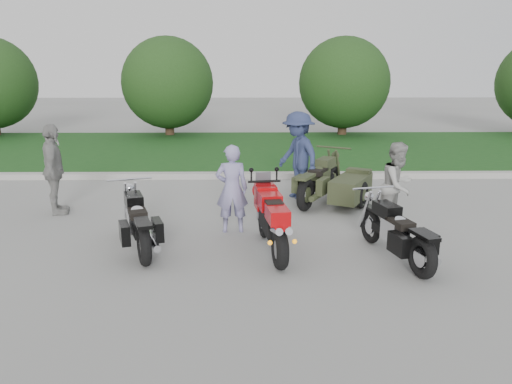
{
  "coord_description": "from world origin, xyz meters",
  "views": [
    {
      "loc": [
        0.21,
        -6.72,
        2.86
      ],
      "look_at": [
        0.33,
        1.39,
        0.8
      ],
      "focal_mm": 35.0,
      "sensor_mm": 36.0,
      "label": 1
    }
  ],
  "objects_px": {
    "cruiser_sidecar": "(337,185)",
    "person_stripe": "(232,189)",
    "cruiser_right": "(398,235)",
    "cruiser_left": "(138,224)",
    "person_grey": "(398,186)",
    "person_back": "(54,170)",
    "sportbike_red": "(272,219)",
    "person_denim": "(298,155)"
  },
  "relations": [
    {
      "from": "cruiser_sidecar",
      "to": "person_back",
      "type": "relative_size",
      "value": 1.23
    },
    {
      "from": "cruiser_sidecar",
      "to": "person_grey",
      "type": "height_order",
      "value": "person_grey"
    },
    {
      "from": "sportbike_red",
      "to": "person_stripe",
      "type": "distance_m",
      "value": 1.25
    },
    {
      "from": "cruiser_right",
      "to": "person_stripe",
      "type": "distance_m",
      "value": 2.91
    },
    {
      "from": "cruiser_left",
      "to": "person_grey",
      "type": "relative_size",
      "value": 1.33
    },
    {
      "from": "person_stripe",
      "to": "person_back",
      "type": "bearing_deg",
      "value": -22.66
    },
    {
      "from": "cruiser_left",
      "to": "person_denim",
      "type": "distance_m",
      "value": 4.32
    },
    {
      "from": "cruiser_sidecar",
      "to": "person_stripe",
      "type": "xyz_separation_m",
      "value": [
        -2.15,
        -1.71,
        0.36
      ]
    },
    {
      "from": "sportbike_red",
      "to": "person_stripe",
      "type": "xyz_separation_m",
      "value": [
        -0.65,
        1.05,
        0.22
      ]
    },
    {
      "from": "cruiser_right",
      "to": "person_back",
      "type": "distance_m",
      "value": 6.56
    },
    {
      "from": "sportbike_red",
      "to": "cruiser_sidecar",
      "type": "distance_m",
      "value": 3.14
    },
    {
      "from": "person_back",
      "to": "sportbike_red",
      "type": "bearing_deg",
      "value": -133.72
    },
    {
      "from": "cruiser_right",
      "to": "cruiser_sidecar",
      "type": "distance_m",
      "value": 3.14
    },
    {
      "from": "cruiser_sidecar",
      "to": "person_stripe",
      "type": "height_order",
      "value": "person_stripe"
    },
    {
      "from": "person_back",
      "to": "cruiser_sidecar",
      "type": "bearing_deg",
      "value": -100.18
    },
    {
      "from": "cruiser_left",
      "to": "person_back",
      "type": "height_order",
      "value": "person_back"
    },
    {
      "from": "cruiser_left",
      "to": "person_grey",
      "type": "height_order",
      "value": "person_grey"
    },
    {
      "from": "cruiser_sidecar",
      "to": "person_back",
      "type": "distance_m",
      "value": 5.7
    },
    {
      "from": "sportbike_red",
      "to": "person_back",
      "type": "distance_m",
      "value": 4.71
    },
    {
      "from": "person_denim",
      "to": "person_stripe",
      "type": "bearing_deg",
      "value": -61.75
    },
    {
      "from": "person_denim",
      "to": "person_back",
      "type": "relative_size",
      "value": 1.07
    },
    {
      "from": "person_grey",
      "to": "person_back",
      "type": "distance_m",
      "value": 6.53
    },
    {
      "from": "person_stripe",
      "to": "cruiser_sidecar",
      "type": "bearing_deg",
      "value": -146.07
    },
    {
      "from": "person_stripe",
      "to": "person_denim",
      "type": "height_order",
      "value": "person_denim"
    },
    {
      "from": "cruiser_right",
      "to": "cruiser_left",
      "type": "bearing_deg",
      "value": 158.19
    },
    {
      "from": "cruiser_sidecar",
      "to": "person_grey",
      "type": "distance_m",
      "value": 1.76
    },
    {
      "from": "cruiser_left",
      "to": "person_stripe",
      "type": "height_order",
      "value": "person_stripe"
    },
    {
      "from": "sportbike_red",
      "to": "cruiser_sidecar",
      "type": "relative_size",
      "value": 0.92
    },
    {
      "from": "person_back",
      "to": "cruiser_right",
      "type": "bearing_deg",
      "value": -128.85
    },
    {
      "from": "sportbike_red",
      "to": "cruiser_left",
      "type": "distance_m",
      "value": 2.11
    },
    {
      "from": "person_grey",
      "to": "person_back",
      "type": "relative_size",
      "value": 0.88
    },
    {
      "from": "cruiser_sidecar",
      "to": "sportbike_red",
      "type": "bearing_deg",
      "value": -90.28
    },
    {
      "from": "sportbike_red",
      "to": "person_back",
      "type": "height_order",
      "value": "person_back"
    },
    {
      "from": "cruiser_right",
      "to": "person_grey",
      "type": "height_order",
      "value": "person_grey"
    },
    {
      "from": "cruiser_right",
      "to": "person_back",
      "type": "relative_size",
      "value": 1.14
    },
    {
      "from": "sportbike_red",
      "to": "cruiser_right",
      "type": "bearing_deg",
      "value": -18.85
    },
    {
      "from": "sportbike_red",
      "to": "cruiser_left",
      "type": "height_order",
      "value": "sportbike_red"
    },
    {
      "from": "cruiser_left",
      "to": "person_denim",
      "type": "height_order",
      "value": "person_denim"
    },
    {
      "from": "cruiser_left",
      "to": "cruiser_right",
      "type": "distance_m",
      "value": 4.01
    },
    {
      "from": "person_denim",
      "to": "person_back",
      "type": "height_order",
      "value": "person_denim"
    },
    {
      "from": "cruiser_sidecar",
      "to": "person_denim",
      "type": "relative_size",
      "value": 1.15
    },
    {
      "from": "sportbike_red",
      "to": "cruiser_right",
      "type": "height_order",
      "value": "sportbike_red"
    }
  ]
}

